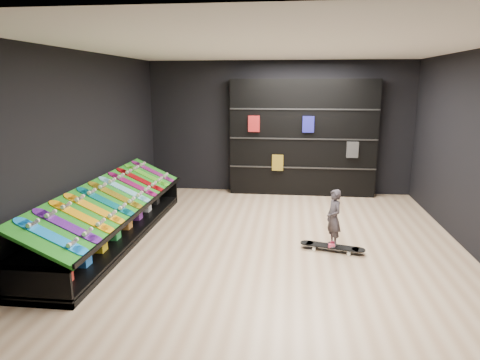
# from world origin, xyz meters

# --- Properties ---
(floor) EXTENTS (6.00, 7.00, 0.01)m
(floor) POSITION_xyz_m (0.00, 0.00, 0.00)
(floor) COLOR tan
(floor) RESTS_ON ground
(ceiling) EXTENTS (6.00, 7.00, 0.01)m
(ceiling) POSITION_xyz_m (0.00, 0.00, 3.00)
(ceiling) COLOR white
(ceiling) RESTS_ON ground
(wall_back) EXTENTS (6.00, 0.02, 3.00)m
(wall_back) POSITION_xyz_m (0.00, 3.50, 1.50)
(wall_back) COLOR black
(wall_back) RESTS_ON ground
(wall_front) EXTENTS (6.00, 0.02, 3.00)m
(wall_front) POSITION_xyz_m (0.00, -3.50, 1.50)
(wall_front) COLOR black
(wall_front) RESTS_ON ground
(wall_left) EXTENTS (0.02, 7.00, 3.00)m
(wall_left) POSITION_xyz_m (-3.00, 0.00, 1.50)
(wall_left) COLOR black
(wall_left) RESTS_ON ground
(display_rack) EXTENTS (0.90, 4.50, 0.50)m
(display_rack) POSITION_xyz_m (-2.55, 0.00, 0.25)
(display_rack) COLOR black
(display_rack) RESTS_ON ground
(turf_ramp) EXTENTS (0.92, 4.50, 0.46)m
(turf_ramp) POSITION_xyz_m (-2.50, 0.00, 0.71)
(turf_ramp) COLOR #126610
(turf_ramp) RESTS_ON display_rack
(back_shelving) EXTENTS (3.24, 0.38, 2.59)m
(back_shelving) POSITION_xyz_m (0.54, 3.32, 1.30)
(back_shelving) COLOR black
(back_shelving) RESTS_ON ground
(floor_skateboard) EXTENTS (1.00, 0.46, 0.09)m
(floor_skateboard) POSITION_xyz_m (0.95, -0.13, 0.05)
(floor_skateboard) COLOR black
(floor_skateboard) RESTS_ON ground
(child) EXTENTS (0.20, 0.23, 0.53)m
(child) POSITION_xyz_m (0.95, -0.13, 0.35)
(child) COLOR black
(child) RESTS_ON floor_skateboard
(display_board_0) EXTENTS (0.93, 0.22, 0.50)m
(display_board_0) POSITION_xyz_m (-2.49, -1.90, 0.74)
(display_board_0) COLOR blue
(display_board_0) RESTS_ON turf_ramp
(display_board_1) EXTENTS (0.93, 0.22, 0.50)m
(display_board_1) POSITION_xyz_m (-2.49, -1.52, 0.74)
(display_board_1) COLOR purple
(display_board_1) RESTS_ON turf_ramp
(display_board_2) EXTENTS (0.93, 0.22, 0.50)m
(display_board_2) POSITION_xyz_m (-2.49, -1.14, 0.74)
(display_board_2) COLOR yellow
(display_board_2) RESTS_ON turf_ramp
(display_board_3) EXTENTS (0.93, 0.22, 0.50)m
(display_board_3) POSITION_xyz_m (-2.49, -0.76, 0.74)
(display_board_3) COLOR orange
(display_board_3) RESTS_ON turf_ramp
(display_board_4) EXTENTS (0.93, 0.22, 0.50)m
(display_board_4) POSITION_xyz_m (-2.49, -0.38, 0.74)
(display_board_4) COLOR #0C8C99
(display_board_4) RESTS_ON turf_ramp
(display_board_5) EXTENTS (0.93, 0.22, 0.50)m
(display_board_5) POSITION_xyz_m (-2.49, 0.00, 0.74)
(display_board_5) COLOR yellow
(display_board_5) RESTS_ON turf_ramp
(display_board_6) EXTENTS (0.93, 0.22, 0.50)m
(display_board_6) POSITION_xyz_m (-2.49, 0.38, 0.74)
(display_board_6) COLOR #0CB2E5
(display_board_6) RESTS_ON turf_ramp
(display_board_7) EXTENTS (0.93, 0.22, 0.50)m
(display_board_7) POSITION_xyz_m (-2.49, 0.76, 0.74)
(display_board_7) COLOR #E5198C
(display_board_7) RESTS_ON turf_ramp
(display_board_8) EXTENTS (0.93, 0.22, 0.50)m
(display_board_8) POSITION_xyz_m (-2.49, 1.14, 0.74)
(display_board_8) COLOR red
(display_board_8) RESTS_ON turf_ramp
(display_board_9) EXTENTS (0.93, 0.22, 0.50)m
(display_board_9) POSITION_xyz_m (-2.49, 1.52, 0.74)
(display_board_9) COLOR green
(display_board_9) RESTS_ON turf_ramp
(display_board_10) EXTENTS (0.93, 0.22, 0.50)m
(display_board_10) POSITION_xyz_m (-2.49, 1.90, 0.74)
(display_board_10) COLOR #2626BF
(display_board_10) RESTS_ON turf_ramp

